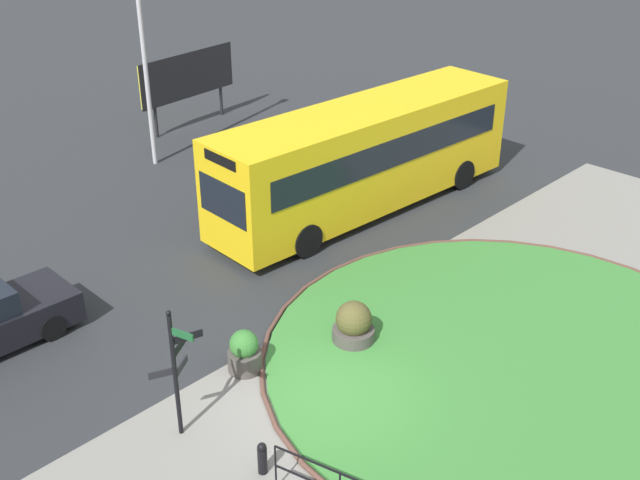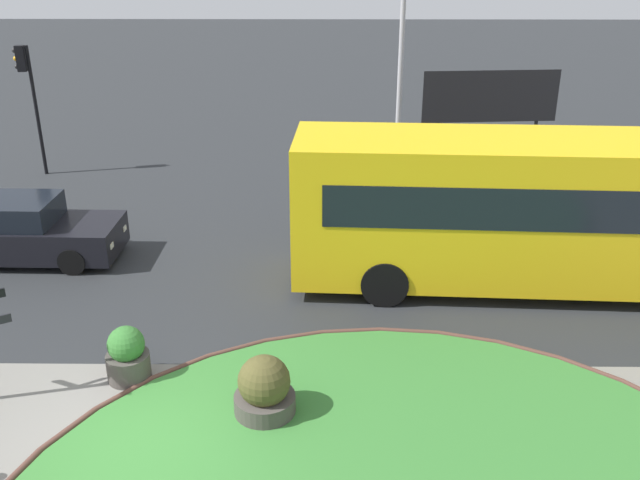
{
  "view_description": "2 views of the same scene",
  "coord_description": "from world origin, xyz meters",
  "px_view_note": "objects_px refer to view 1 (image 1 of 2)",
  "views": [
    {
      "loc": [
        -9.48,
        -9.2,
        10.74
      ],
      "look_at": [
        3.69,
        3.73,
        1.0
      ],
      "focal_mm": 43.94,
      "sensor_mm": 36.0,
      "label": 1
    },
    {
      "loc": [
        2.87,
        -8.49,
        7.18
      ],
      "look_at": [
        2.74,
        4.29,
        1.64
      ],
      "focal_mm": 39.5,
      "sensor_mm": 36.0,
      "label": 2
    }
  ],
  "objects_px": {
    "bollard_foreground": "(262,458)",
    "planter_kerbside": "(244,353)",
    "bus_yellow": "(365,155)",
    "billboard_left": "(187,76)",
    "lamppost_tall": "(141,29)",
    "signpost_directional": "(177,366)",
    "planter_near_signpost": "(354,326)"
  },
  "relations": [
    {
      "from": "bollard_foreground",
      "to": "lamppost_tall",
      "type": "relative_size",
      "value": 0.08
    },
    {
      "from": "signpost_directional",
      "to": "planter_kerbside",
      "type": "distance_m",
      "value": 2.56
    },
    {
      "from": "lamppost_tall",
      "to": "billboard_left",
      "type": "height_order",
      "value": "lamppost_tall"
    },
    {
      "from": "planter_near_signpost",
      "to": "lamppost_tall",
      "type": "bearing_deg",
      "value": 75.6
    },
    {
      "from": "planter_kerbside",
      "to": "bus_yellow",
      "type": "bearing_deg",
      "value": 24.49
    },
    {
      "from": "billboard_left",
      "to": "planter_kerbside",
      "type": "xyz_separation_m",
      "value": [
        -9.09,
        -13.93,
        -1.57
      ]
    },
    {
      "from": "bollard_foreground",
      "to": "planter_kerbside",
      "type": "height_order",
      "value": "planter_kerbside"
    },
    {
      "from": "bollard_foreground",
      "to": "planter_kerbside",
      "type": "bearing_deg",
      "value": 55.26
    },
    {
      "from": "billboard_left",
      "to": "bus_yellow",
      "type": "bearing_deg",
      "value": -99.85
    },
    {
      "from": "signpost_directional",
      "to": "bus_yellow",
      "type": "xyz_separation_m",
      "value": [
        10.38,
        4.38,
        0.15
      ]
    },
    {
      "from": "signpost_directional",
      "to": "planter_near_signpost",
      "type": "distance_m",
      "value": 4.8
    },
    {
      "from": "planter_kerbside",
      "to": "signpost_directional",
      "type": "bearing_deg",
      "value": -163.61
    },
    {
      "from": "planter_near_signpost",
      "to": "signpost_directional",
      "type": "bearing_deg",
      "value": 175.41
    },
    {
      "from": "bollard_foreground",
      "to": "billboard_left",
      "type": "distance_m",
      "value": 19.9
    },
    {
      "from": "billboard_left",
      "to": "lamppost_tall",
      "type": "bearing_deg",
      "value": -150.28
    },
    {
      "from": "billboard_left",
      "to": "planter_kerbside",
      "type": "height_order",
      "value": "billboard_left"
    },
    {
      "from": "planter_near_signpost",
      "to": "planter_kerbside",
      "type": "height_order",
      "value": "planter_near_signpost"
    },
    {
      "from": "signpost_directional",
      "to": "bollard_foreground",
      "type": "bearing_deg",
      "value": -79.75
    },
    {
      "from": "signpost_directional",
      "to": "planter_near_signpost",
      "type": "bearing_deg",
      "value": -4.59
    },
    {
      "from": "lamppost_tall",
      "to": "planter_kerbside",
      "type": "bearing_deg",
      "value": -116.2
    },
    {
      "from": "lamppost_tall",
      "to": "planter_near_signpost",
      "type": "height_order",
      "value": "lamppost_tall"
    },
    {
      "from": "signpost_directional",
      "to": "lamppost_tall",
      "type": "xyz_separation_m",
      "value": [
        7.89,
        12.24,
        3.16
      ]
    },
    {
      "from": "bus_yellow",
      "to": "billboard_left",
      "type": "relative_size",
      "value": 2.32
    },
    {
      "from": "signpost_directional",
      "to": "bus_yellow",
      "type": "bearing_deg",
      "value": 22.86
    },
    {
      "from": "bollard_foreground",
      "to": "planter_near_signpost",
      "type": "height_order",
      "value": "planter_near_signpost"
    },
    {
      "from": "bollard_foreground",
      "to": "planter_kerbside",
      "type": "relative_size",
      "value": 0.7
    },
    {
      "from": "billboard_left",
      "to": "planter_near_signpost",
      "type": "height_order",
      "value": "billboard_left"
    },
    {
      "from": "billboard_left",
      "to": "planter_near_signpost",
      "type": "xyz_separation_m",
      "value": [
        -6.62,
        -14.94,
        -1.55
      ]
    },
    {
      "from": "bus_yellow",
      "to": "billboard_left",
      "type": "height_order",
      "value": "bus_yellow"
    },
    {
      "from": "bollard_foreground",
      "to": "planter_kerbside",
      "type": "distance_m",
      "value": 3.2
    },
    {
      "from": "bollard_foreground",
      "to": "planter_near_signpost",
      "type": "distance_m",
      "value": 4.59
    },
    {
      "from": "billboard_left",
      "to": "signpost_directional",
      "type": "bearing_deg",
      "value": -132.59
    }
  ]
}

